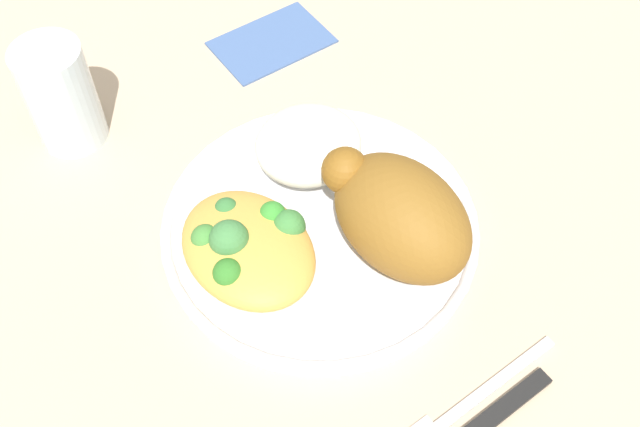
% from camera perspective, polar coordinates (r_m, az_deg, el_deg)
% --- Properties ---
extents(ground_plane, '(2.00, 2.00, 0.00)m').
position_cam_1_polar(ground_plane, '(0.59, -0.00, -1.51)').
color(ground_plane, '#CBB191').
extents(plate, '(0.25, 0.25, 0.02)m').
position_cam_1_polar(plate, '(0.59, -0.00, -1.03)').
color(plate, white).
rests_on(plate, ground_plane).
extents(roasted_chicken, '(0.12, 0.08, 0.08)m').
position_cam_1_polar(roasted_chicken, '(0.54, 5.99, -0.10)').
color(roasted_chicken, '#8E6022').
rests_on(roasted_chicken, plate).
extents(rice_pile, '(0.08, 0.09, 0.04)m').
position_cam_1_polar(rice_pile, '(0.60, -0.90, 5.28)').
color(rice_pile, white).
rests_on(rice_pile, plate).
extents(mac_cheese_with_broccoli, '(0.11, 0.09, 0.04)m').
position_cam_1_polar(mac_cheese_with_broccoli, '(0.55, -5.59, -2.46)').
color(mac_cheese_with_broccoli, gold).
rests_on(mac_cheese_with_broccoli, plate).
extents(fork, '(0.02, 0.14, 0.01)m').
position_cam_1_polar(fork, '(0.53, 11.23, -14.01)').
color(fork, silver).
rests_on(fork, ground_plane).
extents(water_glass, '(0.06, 0.06, 0.10)m').
position_cam_1_polar(water_glass, '(0.66, -19.15, 8.48)').
color(water_glass, silver).
rests_on(water_glass, ground_plane).
extents(napkin, '(0.08, 0.11, 0.00)m').
position_cam_1_polar(napkin, '(0.74, -3.70, 12.94)').
color(napkin, '#47669E').
rests_on(napkin, ground_plane).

